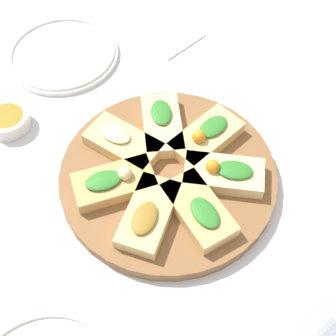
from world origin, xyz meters
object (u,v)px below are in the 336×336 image
(plate_right, at_px, (63,54))
(dipping_bowl, at_px, (8,120))
(napkin_stack, at_px, (165,31))
(serving_board, at_px, (168,176))

(plate_right, xyz_separation_m, dipping_bowl, (-0.07, 0.20, 0.01))
(plate_right, distance_m, napkin_stack, 0.24)
(napkin_stack, bearing_deg, plate_right, 60.16)
(napkin_stack, height_order, dipping_bowl, dipping_bowl)
(serving_board, distance_m, dipping_bowl, 0.34)
(plate_right, height_order, napkin_stack, plate_right)
(napkin_stack, distance_m, dipping_bowl, 0.42)
(plate_right, bearing_deg, serving_board, 166.47)
(serving_board, height_order, plate_right, serving_board)
(napkin_stack, xyz_separation_m, dipping_bowl, (0.05, 0.41, 0.01))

